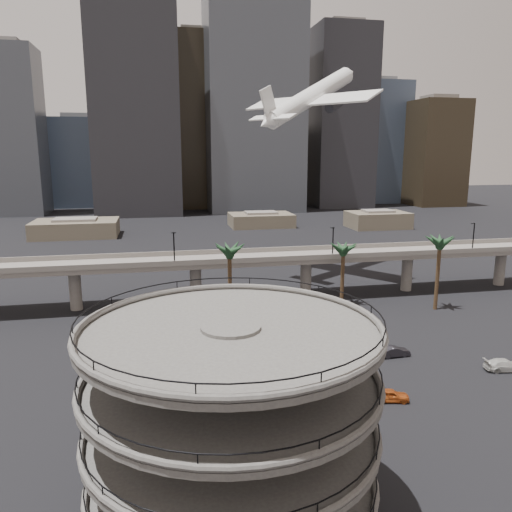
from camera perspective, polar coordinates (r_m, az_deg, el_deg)
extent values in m
plane|color=black|center=(50.78, 12.47, -22.73)|extent=(700.00, 700.00, 0.00)
cylinder|color=#4D4B48|center=(39.99, -2.79, -19.16)|extent=(4.40, 4.40, 16.50)
cylinder|color=#4D4B48|center=(42.32, -2.72, -24.07)|extent=(22.00, 22.00, 0.45)
torus|color=#4D4B48|center=(42.04, -2.73, -23.55)|extent=(22.20, 22.20, 0.50)
torus|color=black|center=(41.58, -2.74, -22.65)|extent=(21.80, 21.80, 0.10)
cylinder|color=#4D4B48|center=(40.10, -2.78, -19.44)|extent=(22.00, 22.00, 0.45)
torus|color=#4D4B48|center=(39.86, -2.79, -18.86)|extent=(22.20, 22.20, 0.50)
torus|color=black|center=(39.46, -2.80, -17.86)|extent=(21.80, 21.80, 0.10)
cylinder|color=#4D4B48|center=(38.18, -2.84, -14.30)|extent=(22.00, 22.00, 0.45)
torus|color=#4D4B48|center=(37.97, -2.85, -13.66)|extent=(22.20, 22.20, 0.50)
torus|color=black|center=(37.63, -2.86, -12.56)|extent=(21.80, 21.80, 0.10)
cylinder|color=#4D4B48|center=(36.59, -2.91, -8.67)|extent=(22.00, 22.00, 0.45)
torus|color=#4D4B48|center=(36.43, -2.92, -7.97)|extent=(22.20, 22.20, 0.50)
torus|color=black|center=(36.16, -2.93, -6.78)|extent=(21.80, 21.80, 0.10)
cube|color=slate|center=(96.85, -0.47, -0.41)|extent=(130.00, 9.00, 0.90)
cube|color=slate|center=(92.34, 0.06, -0.45)|extent=(130.00, 0.30, 1.00)
cube|color=slate|center=(100.99, -0.96, 0.62)|extent=(130.00, 0.30, 1.00)
cylinder|color=slate|center=(97.32, -19.95, -3.63)|extent=(2.20, 2.20, 8.00)
cylinder|color=slate|center=(96.41, -6.91, -3.13)|extent=(2.20, 2.20, 8.00)
cylinder|color=slate|center=(100.43, 5.71, -2.49)|extent=(2.20, 2.20, 8.00)
cylinder|color=slate|center=(108.84, 16.86, -1.82)|extent=(2.20, 2.20, 8.00)
cylinder|color=slate|center=(120.72, 26.11, -1.22)|extent=(2.20, 2.20, 8.00)
cylinder|color=black|center=(90.58, -9.34, 0.83)|extent=(0.24, 0.24, 6.00)
cylinder|color=black|center=(96.36, 8.78, 1.51)|extent=(0.24, 0.24, 6.00)
cylinder|color=black|center=(110.29, 23.59, 1.95)|extent=(0.24, 0.24, 6.00)
cylinder|color=#4B3720|center=(85.79, -3.01, -3.37)|extent=(0.70, 0.70, 12.15)
ellipsoid|color=#1B3D21|center=(84.32, -3.06, 0.88)|extent=(4.40, 4.40, 2.00)
cylinder|color=#4B3720|center=(95.25, 9.85, -2.41)|extent=(0.70, 0.70, 10.80)
ellipsoid|color=#1B3D21|center=(94.01, 9.97, 1.02)|extent=(4.40, 4.40, 2.00)
cylinder|color=#4B3720|center=(96.86, 20.03, -2.18)|extent=(0.70, 0.70, 12.60)
ellipsoid|color=#1B3D21|center=(95.53, 20.31, 1.73)|extent=(4.40, 4.40, 2.00)
cube|color=brown|center=(181.79, -19.89, 2.99)|extent=(28.00, 18.00, 5.50)
cube|color=slate|center=(181.37, -19.96, 3.97)|extent=(14.00, 9.00, 0.80)
cube|color=brown|center=(193.88, 0.57, 4.13)|extent=(24.00, 16.00, 5.00)
cube|color=slate|center=(193.51, 0.57, 4.98)|extent=(12.00, 8.00, 0.80)
cube|color=brown|center=(196.17, 13.73, 4.03)|extent=(22.00, 15.00, 6.00)
cube|color=slate|center=(195.76, 13.78, 5.02)|extent=(11.00, 7.50, 0.80)
cube|color=#42464D|center=(255.68, -26.14, 12.56)|extent=(26.00, 24.00, 73.85)
cube|color=slate|center=(259.73, -26.96, 20.96)|extent=(14.30, 13.20, 2.40)
cube|color=#3C495D|center=(285.37, -19.19, 10.05)|extent=(30.00, 30.00, 45.45)
cube|color=slate|center=(285.88, -19.53, 14.83)|extent=(16.50, 16.50, 2.40)
cube|color=black|center=(239.16, -13.69, 17.18)|extent=(38.00, 30.00, 104.15)
cube|color=#2D2519|center=(264.28, -6.66, 14.83)|extent=(28.00, 26.00, 85.21)
cube|color=slate|center=(270.16, -6.90, 24.15)|extent=(15.40, 14.30, 2.40)
cube|color=#42464D|center=(249.20, -0.28, 18.37)|extent=(45.00, 32.00, 113.62)
cube|color=#85705C|center=(287.46, 3.33, 10.11)|extent=(24.00, 24.00, 39.77)
cube|color=slate|center=(287.59, 3.38, 14.32)|extent=(13.20, 13.20, 2.40)
cube|color=black|center=(271.00, 9.67, 15.17)|extent=(30.00, 28.00, 89.95)
cube|color=slate|center=(277.64, 10.03, 24.72)|extent=(16.50, 15.40, 2.40)
cube|color=#3C495D|center=(299.37, 13.13, 12.44)|extent=(34.00, 30.00, 66.28)
cube|color=slate|center=(301.85, 13.45, 18.96)|extent=(18.70, 16.50, 2.40)
cube|color=#2D2519|center=(288.72, 19.77, 10.96)|extent=(26.00, 26.00, 54.92)
cube|color=slate|center=(290.02, 20.18, 16.62)|extent=(14.30, 14.30, 2.40)
cube|color=#85705C|center=(300.26, -4.62, 9.81)|extent=(22.00, 22.00, 35.98)
cube|color=slate|center=(300.19, -4.68, 13.47)|extent=(12.10, 12.10, 2.40)
cylinder|color=white|center=(117.19, 6.35, 17.70)|extent=(25.86, 20.81, 15.23)
cone|color=white|center=(130.79, 10.59, 19.81)|extent=(6.33, 6.11, 5.05)
cone|color=white|center=(104.52, 1.18, 14.94)|extent=(5.93, 5.66, 4.65)
cube|color=white|center=(116.49, 6.12, 17.24)|extent=(24.80, 29.90, 3.05)
cube|color=white|center=(105.99, 1.85, 15.56)|extent=(8.50, 10.14, 1.25)
cube|color=white|center=(105.32, 1.44, 17.11)|extent=(4.61, 3.60, 6.82)
cylinder|color=#27272C|center=(120.79, 4.02, 16.52)|extent=(5.31, 4.75, 3.74)
cylinder|color=#27272C|center=(113.93, 8.97, 16.69)|extent=(5.31, 4.75, 3.74)
imported|color=#AF4C19|center=(62.35, 15.09, -15.11)|extent=(4.62, 2.63, 1.48)
imported|color=black|center=(74.75, 15.53, -10.48)|extent=(4.54, 1.78, 1.47)
imported|color=silver|center=(75.49, 26.56, -11.09)|extent=(5.61, 3.02, 1.54)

